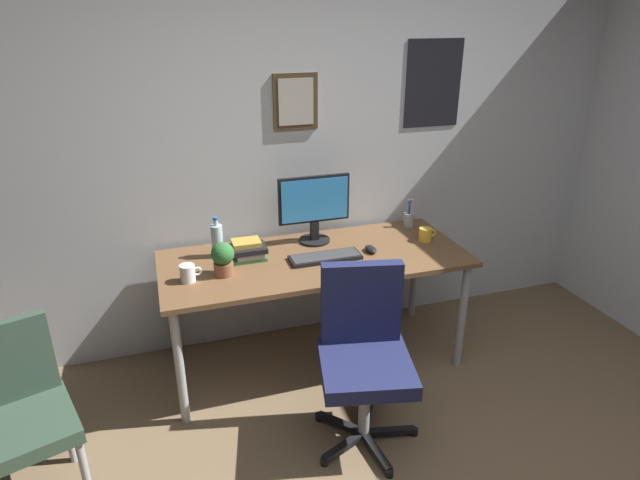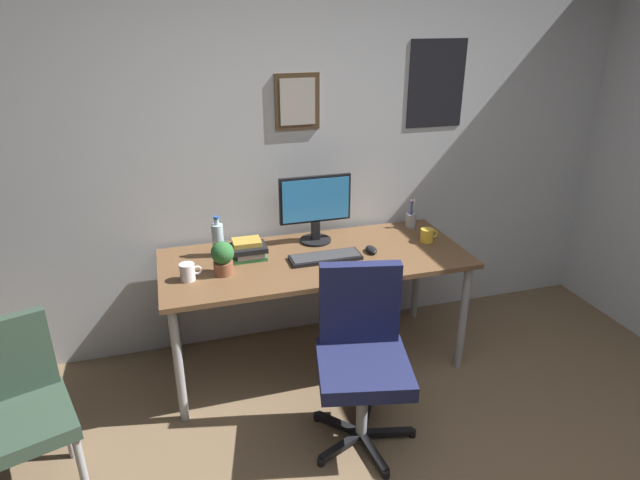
# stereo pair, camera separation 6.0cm
# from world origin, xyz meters

# --- Properties ---
(wall_back) EXTENTS (4.40, 0.10, 2.60)m
(wall_back) POSITION_xyz_m (0.00, 2.15, 1.30)
(wall_back) COLOR silver
(wall_back) RESTS_ON ground_plane
(desk) EXTENTS (1.85, 0.77, 0.75)m
(desk) POSITION_xyz_m (-0.16, 1.68, 0.68)
(desk) COLOR brown
(desk) RESTS_ON ground_plane
(office_chair) EXTENTS (0.58, 0.58, 0.95)m
(office_chair) POSITION_xyz_m (-0.11, 1.01, 0.53)
(office_chair) COLOR #1E234C
(office_chair) RESTS_ON ground_plane
(side_chair) EXTENTS (0.53, 0.53, 0.88)m
(side_chair) POSITION_xyz_m (-1.73, 1.08, 0.50)
(side_chair) COLOR #334738
(side_chair) RESTS_ON ground_plane
(monitor) EXTENTS (0.46, 0.20, 0.43)m
(monitor) POSITION_xyz_m (-0.10, 1.91, 0.99)
(monitor) COLOR black
(monitor) RESTS_ON desk
(keyboard) EXTENTS (0.43, 0.15, 0.03)m
(keyboard) POSITION_xyz_m (-0.11, 1.63, 0.76)
(keyboard) COLOR black
(keyboard) RESTS_ON desk
(computer_mouse) EXTENTS (0.06, 0.11, 0.04)m
(computer_mouse) POSITION_xyz_m (0.19, 1.64, 0.77)
(computer_mouse) COLOR black
(computer_mouse) RESTS_ON desk
(water_bottle) EXTENTS (0.07, 0.07, 0.25)m
(water_bottle) POSITION_xyz_m (-0.72, 1.87, 0.86)
(water_bottle) COLOR silver
(water_bottle) RESTS_ON desk
(coffee_mug_near) EXTENTS (0.12, 0.08, 0.10)m
(coffee_mug_near) POSITION_xyz_m (-0.92, 1.59, 0.80)
(coffee_mug_near) COLOR white
(coffee_mug_near) RESTS_ON desk
(coffee_mug_far) EXTENTS (0.12, 0.08, 0.09)m
(coffee_mug_far) POSITION_xyz_m (0.59, 1.70, 0.80)
(coffee_mug_far) COLOR yellow
(coffee_mug_far) RESTS_ON desk
(potted_plant) EXTENTS (0.13, 0.13, 0.19)m
(potted_plant) POSITION_xyz_m (-0.72, 1.61, 0.86)
(potted_plant) COLOR brown
(potted_plant) RESTS_ON desk
(pen_cup) EXTENTS (0.07, 0.07, 0.20)m
(pen_cup) POSITION_xyz_m (0.60, 1.96, 0.81)
(pen_cup) COLOR #9EA0A5
(pen_cup) RESTS_ON desk
(book_stack_left) EXTENTS (0.21, 0.17, 0.11)m
(book_stack_left) POSITION_xyz_m (-0.55, 1.77, 0.81)
(book_stack_left) COLOR #33723F
(book_stack_left) RESTS_ON desk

